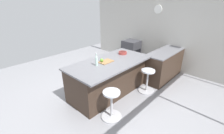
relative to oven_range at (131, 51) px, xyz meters
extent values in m
plane|color=gray|center=(2.46, 0.85, -0.43)|extent=(7.70, 7.70, 0.00)
cube|color=beige|center=(-0.35, 0.85, 0.89)|extent=(0.12, 5.93, 2.65)
cylinder|color=white|center=(-0.28, 0.83, 1.61)|extent=(0.03, 0.28, 0.28)
cube|color=#38281E|center=(0.00, 1.64, 0.00)|extent=(2.59, 0.60, 0.86)
cube|color=slate|center=(0.00, 1.64, 0.45)|extent=(2.59, 0.60, 0.03)
cube|color=#38383D|center=(-0.32, 1.64, 0.40)|extent=(0.44, 0.36, 0.12)
cylinder|color=#B7B7BC|center=(-0.32, 1.49, 0.60)|extent=(0.02, 0.02, 0.28)
cube|color=#38383D|center=(0.00, 0.00, 0.00)|extent=(0.60, 0.60, 0.86)
cube|color=black|center=(0.00, 0.30, -0.04)|extent=(0.44, 0.01, 0.32)
cube|color=#38281E|center=(2.29, 0.96, 0.00)|extent=(2.18, 0.93, 0.86)
cube|color=slate|center=(2.29, 1.01, 0.45)|extent=(2.24, 1.13, 0.04)
cylinder|color=#B7B7BC|center=(1.58, 1.71, -0.42)|extent=(0.44, 0.44, 0.03)
cylinder|color=#B7B7BC|center=(1.58, 1.71, -0.12)|extent=(0.05, 0.05, 0.58)
cylinder|color=silver|center=(1.58, 1.71, 0.19)|extent=(0.36, 0.36, 0.04)
cylinder|color=#B7B7BC|center=(3.00, 1.71, -0.42)|extent=(0.44, 0.44, 0.03)
cylinder|color=#B7B7BC|center=(3.00, 1.71, -0.12)|extent=(0.05, 0.05, 0.58)
cylinder|color=silver|center=(3.00, 1.71, 0.19)|extent=(0.36, 0.36, 0.04)
cube|color=olive|center=(2.38, 0.95, 0.48)|extent=(0.36, 0.24, 0.02)
sphere|color=#609E2D|center=(2.49, 0.90, 0.54)|extent=(0.08, 0.08, 0.08)
cylinder|color=silver|center=(2.70, 0.96, 0.58)|extent=(0.06, 0.06, 0.22)
cylinder|color=silver|center=(2.70, 0.96, 0.73)|extent=(0.03, 0.03, 0.08)
cylinder|color=#B7B7BC|center=(2.70, 0.96, 0.78)|extent=(0.03, 0.03, 0.02)
cylinder|color=#993833|center=(1.62, 0.86, 0.51)|extent=(0.24, 0.24, 0.07)
cylinder|color=#4C1C19|center=(1.62, 0.86, 0.52)|extent=(0.19, 0.19, 0.04)
camera|label=1|loc=(4.91, 3.50, 1.90)|focal=24.67mm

